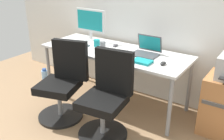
% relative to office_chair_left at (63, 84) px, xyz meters
% --- Properties ---
extents(ground_plane, '(5.28, 5.28, 0.00)m').
position_rel_office_chair_left_xyz_m(ground_plane, '(0.30, 0.64, -0.42)').
color(ground_plane, '#9E7A56').
extents(back_wall, '(4.40, 0.04, 2.60)m').
position_rel_office_chair_left_xyz_m(back_wall, '(0.30, 1.08, 0.88)').
color(back_wall, white).
rests_on(back_wall, ground).
extents(desk, '(1.91, 0.72, 0.73)m').
position_rel_office_chair_left_xyz_m(desk, '(0.30, 0.64, 0.25)').
color(desk, silver).
rests_on(desk, ground).
extents(office_chair_left, '(0.55, 0.55, 0.94)m').
position_rel_office_chair_left_xyz_m(office_chair_left, '(0.00, 0.00, 0.00)').
color(office_chair_left, black).
rests_on(office_chair_left, ground).
extents(office_chair_right, '(0.54, 0.54, 0.94)m').
position_rel_office_chair_left_xyz_m(office_chair_right, '(0.63, 0.00, 0.00)').
color(office_chair_right, black).
rests_on(office_chair_right, ground).
extents(water_bottle_on_floor, '(0.09, 0.09, 0.31)m').
position_rel_office_chair_left_xyz_m(water_bottle_on_floor, '(-0.77, 0.38, -0.28)').
color(water_bottle_on_floor, '#8CBFF2').
rests_on(water_bottle_on_floor, ground).
extents(desktop_monitor, '(0.48, 0.18, 0.43)m').
position_rel_office_chair_left_xyz_m(desktop_monitor, '(-0.25, 0.85, 0.55)').
color(desktop_monitor, silver).
rests_on(desktop_monitor, desk).
extents(open_laptop, '(0.31, 0.27, 0.22)m').
position_rel_office_chair_left_xyz_m(open_laptop, '(0.71, 0.73, 0.36)').
color(open_laptop, '#4C4C51').
rests_on(open_laptop, desk).
extents(keyboard_by_monitor, '(0.34, 0.12, 0.02)m').
position_rel_office_chair_left_xyz_m(keyboard_by_monitor, '(-0.28, 0.40, 0.31)').
color(keyboard_by_monitor, '#2D2D2D').
rests_on(keyboard_by_monitor, desk).
extents(keyboard_by_laptop, '(0.34, 0.12, 0.02)m').
position_rel_office_chair_left_xyz_m(keyboard_by_laptop, '(-0.23, 0.54, 0.31)').
color(keyboard_by_laptop, '#515156').
rests_on(keyboard_by_laptop, desk).
extents(mouse_by_monitor, '(0.06, 0.10, 0.03)m').
position_rel_office_chair_left_xyz_m(mouse_by_monitor, '(1.01, 0.52, 0.32)').
color(mouse_by_monitor, '#2D2D2D').
rests_on(mouse_by_monitor, desk).
extents(mouse_by_laptop, '(0.06, 0.10, 0.03)m').
position_rel_office_chair_left_xyz_m(mouse_by_laptop, '(0.22, 0.78, 0.32)').
color(mouse_by_laptop, '#515156').
rests_on(mouse_by_laptop, desk).
extents(coffee_mug, '(0.08, 0.08, 0.09)m').
position_rel_office_chair_left_xyz_m(coffee_mug, '(0.03, 0.64, 0.35)').
color(coffee_mug, teal).
rests_on(coffee_mug, desk).
extents(pen_cup, '(0.07, 0.07, 0.10)m').
position_rel_office_chair_left_xyz_m(pen_cup, '(0.17, 0.58, 0.36)').
color(pen_cup, slate).
rests_on(pen_cup, desk).
extents(notebook, '(0.21, 0.15, 0.03)m').
position_rel_office_chair_left_xyz_m(notebook, '(0.80, 0.46, 0.32)').
color(notebook, teal).
rests_on(notebook, desk).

